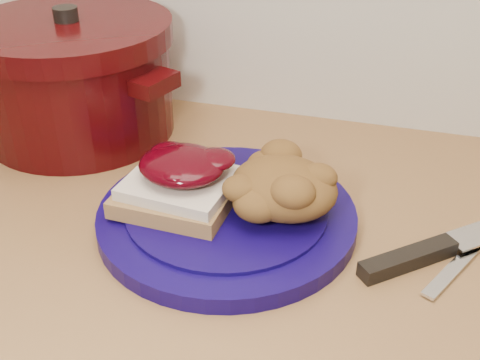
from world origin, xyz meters
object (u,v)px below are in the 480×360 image
(plate, at_px, (227,217))
(pepper_grinder, at_px, (91,86))
(dutch_oven, at_px, (75,77))
(butter_knife, at_px, (469,252))
(chef_knife, at_px, (439,248))

(plate, bearing_deg, pepper_grinder, 143.94)
(dutch_oven, bearing_deg, butter_knife, -15.52)
(butter_knife, bearing_deg, pepper_grinder, 98.03)
(pepper_grinder, bearing_deg, chef_knife, -20.43)
(dutch_oven, height_order, pepper_grinder, dutch_oven)
(plate, height_order, pepper_grinder, pepper_grinder)
(chef_knife, distance_m, pepper_grinder, 0.55)
(chef_knife, relative_size, dutch_oven, 0.70)
(dutch_oven, relative_size, pepper_grinder, 3.17)
(plate, distance_m, dutch_oven, 0.34)
(plate, distance_m, pepper_grinder, 0.34)
(plate, xyz_separation_m, dutch_oven, (-0.28, 0.17, 0.07))
(plate, bearing_deg, dutch_oven, 148.74)
(butter_knife, bearing_deg, chef_knife, 130.49)
(plate, relative_size, dutch_oven, 0.83)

